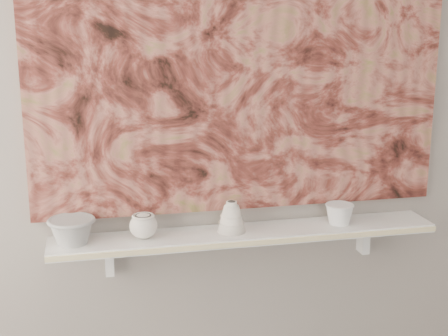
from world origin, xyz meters
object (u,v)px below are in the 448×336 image
object	(u,v)px
painting	(242,58)
cup_cream	(143,226)
bowl_grey	(72,230)
bowl_white	(339,214)
shelf	(246,234)
bell_vessel	(231,217)

from	to	relation	value
painting	cup_cream	size ratio (longest dim) A/B	15.39
bowl_grey	bowl_white	bearing A→B (deg)	0.00
bowl_white	painting	bearing A→B (deg)	167.27
shelf	bowl_grey	size ratio (longest dim) A/B	8.69
cup_cream	bowl_grey	bearing A→B (deg)	180.00
painting	bowl_white	bearing A→B (deg)	-12.73
painting	bowl_grey	bearing A→B (deg)	-172.50
cup_cream	bell_vessel	world-z (taller)	bell_vessel
shelf	bowl_grey	distance (m)	0.61
shelf	painting	size ratio (longest dim) A/B	0.93
cup_cream	shelf	bearing A→B (deg)	0.00
bowl_white	bowl_grey	bearing A→B (deg)	180.00
shelf	cup_cream	distance (m)	0.37
cup_cream	bell_vessel	bearing A→B (deg)	0.00
painting	bowl_white	xyz separation A→B (m)	(0.36, -0.08, -0.57)
bell_vessel	bowl_grey	bearing A→B (deg)	180.00
shelf	bell_vessel	xyz separation A→B (m)	(-0.06, 0.00, 0.07)
cup_cream	bowl_white	distance (m)	0.73
cup_cream	bell_vessel	distance (m)	0.31
shelf	bowl_white	distance (m)	0.36
bowl_white	cup_cream	bearing A→B (deg)	180.00
shelf	bowl_grey	xyz separation A→B (m)	(-0.61, 0.00, 0.06)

